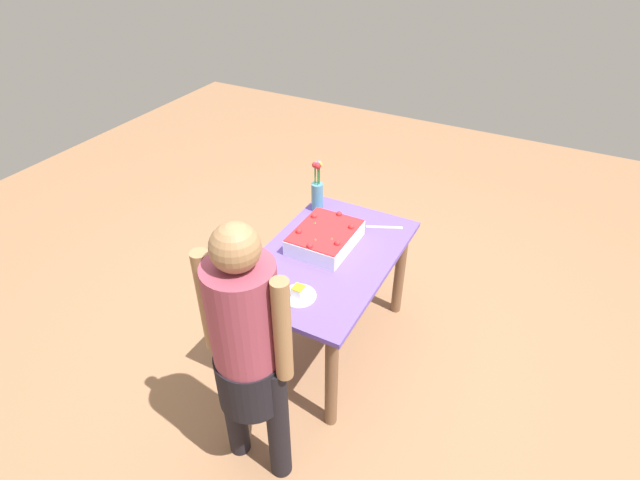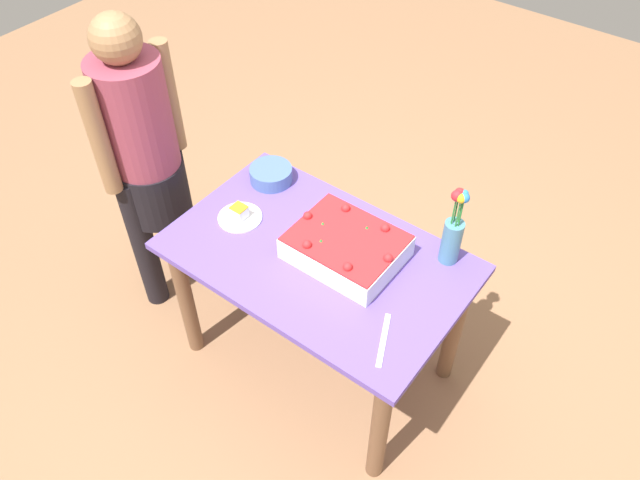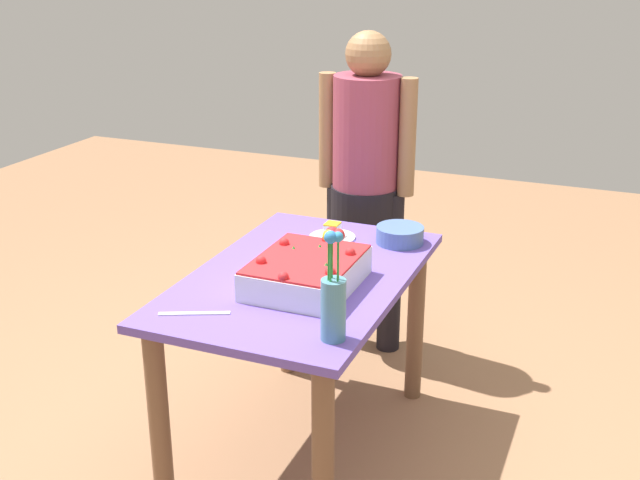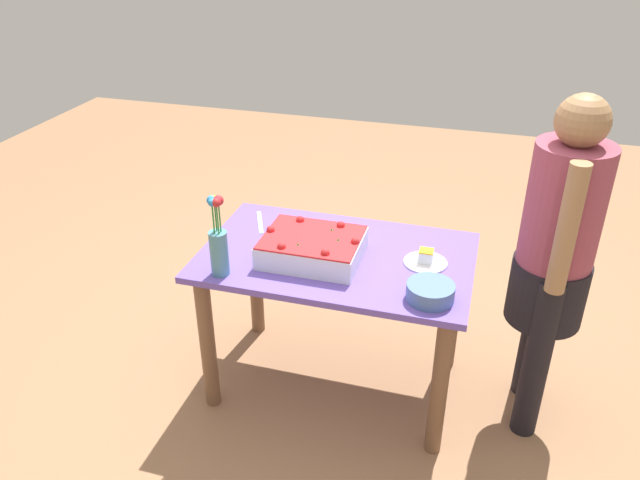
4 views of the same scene
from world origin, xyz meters
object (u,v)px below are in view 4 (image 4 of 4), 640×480
(sheet_cake, at_px, (312,247))
(fruit_bowl, at_px, (430,292))
(serving_plate_with_slice, at_px, (426,260))
(person_standing, at_px, (555,250))
(flower_vase, at_px, (218,243))
(cake_knife, at_px, (260,222))

(sheet_cake, height_order, fruit_bowl, sheet_cake)
(fruit_bowl, bearing_deg, sheet_cake, -18.29)
(serving_plate_with_slice, relative_size, person_standing, 0.12)
(flower_vase, distance_m, person_standing, 1.36)
(serving_plate_with_slice, bearing_deg, cake_knife, -10.91)
(cake_knife, height_order, flower_vase, flower_vase)
(person_standing, bearing_deg, cake_knife, -5.16)
(cake_knife, bearing_deg, person_standing, -119.41)
(sheet_cake, distance_m, flower_vase, 0.41)
(serving_plate_with_slice, distance_m, cake_knife, 0.83)
(sheet_cake, height_order, cake_knife, sheet_cake)
(sheet_cake, xyz_separation_m, cake_knife, (0.34, -0.25, -0.05))
(fruit_bowl, height_order, person_standing, person_standing)
(cake_knife, height_order, person_standing, person_standing)
(serving_plate_with_slice, bearing_deg, person_standing, -175.79)
(flower_vase, relative_size, fruit_bowl, 1.88)
(flower_vase, xyz_separation_m, fruit_bowl, (-0.86, -0.05, -0.11))
(sheet_cake, bearing_deg, cake_knife, -36.28)
(sheet_cake, bearing_deg, fruit_bowl, 161.71)
(cake_knife, bearing_deg, serving_plate_with_slice, -125.15)
(sheet_cake, height_order, serving_plate_with_slice, sheet_cake)
(fruit_bowl, bearing_deg, flower_vase, 3.48)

